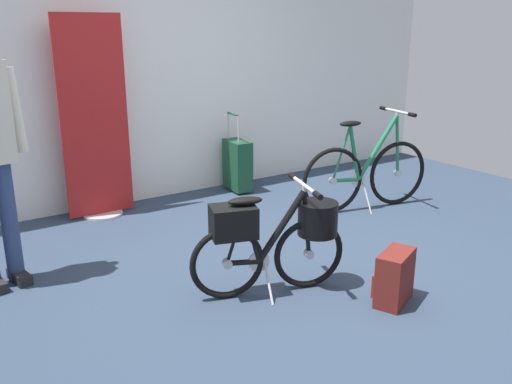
{
  "coord_description": "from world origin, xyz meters",
  "views": [
    {
      "loc": [
        -2.17,
        -2.8,
        1.67
      ],
      "look_at": [
        -0.12,
        0.25,
        0.55
      ],
      "focal_mm": 37.98,
      "sensor_mm": 36.0,
      "label": 1
    }
  ],
  "objects_px": {
    "folding_bike_foreground": "(276,235)",
    "rolling_suitcase": "(237,165)",
    "display_bike_left": "(366,173)",
    "floor_banner_stand": "(95,129)",
    "backpack_on_floor": "(394,278)"
  },
  "relations": [
    {
      "from": "display_bike_left",
      "to": "floor_banner_stand",
      "type": "bearing_deg",
      "value": 150.56
    },
    {
      "from": "folding_bike_foreground",
      "to": "backpack_on_floor",
      "type": "height_order",
      "value": "folding_bike_foreground"
    },
    {
      "from": "folding_bike_foreground",
      "to": "display_bike_left",
      "type": "distance_m",
      "value": 1.94
    },
    {
      "from": "display_bike_left",
      "to": "rolling_suitcase",
      "type": "xyz_separation_m",
      "value": [
        -0.7,
        1.18,
        -0.07
      ]
    },
    {
      "from": "folding_bike_foreground",
      "to": "display_bike_left",
      "type": "bearing_deg",
      "value": 28.03
    },
    {
      "from": "folding_bike_foreground",
      "to": "backpack_on_floor",
      "type": "distance_m",
      "value": 0.79
    },
    {
      "from": "floor_banner_stand",
      "to": "folding_bike_foreground",
      "type": "distance_m",
      "value": 2.21
    },
    {
      "from": "display_bike_left",
      "to": "backpack_on_floor",
      "type": "xyz_separation_m",
      "value": [
        -1.18,
        -1.44,
        -0.19
      ]
    },
    {
      "from": "rolling_suitcase",
      "to": "floor_banner_stand",
      "type": "bearing_deg",
      "value": 178.64
    },
    {
      "from": "rolling_suitcase",
      "to": "backpack_on_floor",
      "type": "relative_size",
      "value": 2.42
    },
    {
      "from": "floor_banner_stand",
      "to": "folding_bike_foreground",
      "type": "height_order",
      "value": "floor_banner_stand"
    },
    {
      "from": "folding_bike_foreground",
      "to": "rolling_suitcase",
      "type": "bearing_deg",
      "value": 64.15
    },
    {
      "from": "floor_banner_stand",
      "to": "rolling_suitcase",
      "type": "height_order",
      "value": "floor_banner_stand"
    },
    {
      "from": "rolling_suitcase",
      "to": "backpack_on_floor",
      "type": "height_order",
      "value": "rolling_suitcase"
    },
    {
      "from": "folding_bike_foreground",
      "to": "display_bike_left",
      "type": "relative_size",
      "value": 0.75
    }
  ]
}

